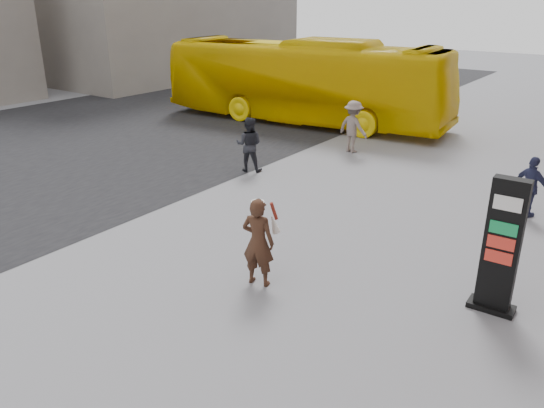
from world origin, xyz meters
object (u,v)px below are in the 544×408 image
Objects in this scene: info_pylon at (502,247)px; pedestrian_b at (353,127)px; bus at (304,81)px; pedestrian_c at (530,187)px; pedestrian_a at (249,145)px; woman at (258,241)px.

info_pylon is 10.38m from pedestrian_b.
pedestrian_c is at bearing -124.06° from bus.
bus reaches higher than pedestrian_c.
info_pylon is at bearing 117.58° from pedestrian_c.
pedestrian_a reaches higher than pedestrian_c.
bus is 6.95× the size of pedestrian_b.
info_pylon is 1.35× the size of pedestrian_b.
bus is at bearing -6.82° from pedestrian_c.
woman is 0.14× the size of bus.
pedestrian_c is at bearing 162.52° from pedestrian_a.
woman is 0.97× the size of pedestrian_b.
info_pylon reaches higher than pedestrian_c.
pedestrian_a is (2.49, -7.02, -0.92)m from bus.
woman is 7.57m from pedestrian_c.
pedestrian_a is 0.94× the size of pedestrian_b.
woman is 14.43m from bus.
woman reaches higher than pedestrian_a.
pedestrian_c is (8.07, 1.21, -0.08)m from pedestrian_a.
bus is 5.22m from pedestrian_b.
bus reaches higher than pedestrian_b.
pedestrian_b is 1.18× the size of pedestrian_c.
pedestrian_c is at bearing -129.81° from woman.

